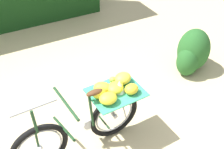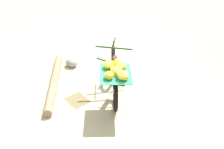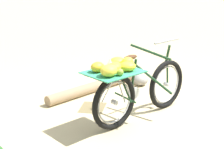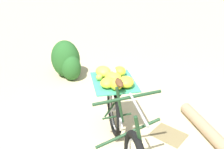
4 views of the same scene
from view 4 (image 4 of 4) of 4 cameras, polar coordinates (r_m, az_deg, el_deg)
bicycle at (r=2.80m, az=1.95°, el=-9.74°), size 1.59×1.33×1.03m
shrub_cluster at (r=4.93m, az=-11.25°, el=3.24°), size 0.83×0.57×0.79m
leaf_litter_patch at (r=3.41m, az=13.83°, el=-14.21°), size 0.44×0.36×0.01m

